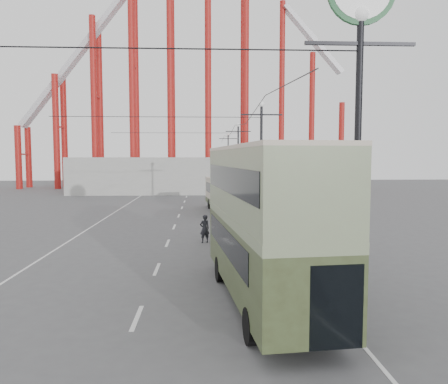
{
  "coord_description": "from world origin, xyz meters",
  "views": [
    {
      "loc": [
        1.1,
        -15.53,
        5.08
      ],
      "look_at": [
        2.35,
        10.22,
        3.0
      ],
      "focal_mm": 35.0,
      "sensor_mm": 36.0,
      "label": 1
    }
  ],
  "objects": [
    {
      "name": "single_decker_green",
      "position": [
        3.97,
        9.06,
        1.56
      ],
      "size": [
        2.89,
        9.88,
        2.76
      ],
      "rotation": [
        0.0,
        0.0,
        -0.07
      ],
      "color": "gray",
      "rests_on": "ground"
    },
    {
      "name": "lamp_post_mid",
      "position": [
        5.6,
        18.0,
        4.68
      ],
      "size": [
        3.2,
        0.44,
        9.32
      ],
      "color": "black",
      "rests_on": "ground"
    },
    {
      "name": "road_markings",
      "position": [
        -0.86,
        19.7,
        0.01
      ],
      "size": [
        12.52,
        120.0,
        0.01
      ],
      "color": "silver",
      "rests_on": "ground"
    },
    {
      "name": "pedestrian",
      "position": [
        1.19,
        10.05,
        0.83
      ],
      "size": [
        0.72,
        0.61,
        1.67
      ],
      "primitive_type": "imported",
      "rotation": [
        0.0,
        0.0,
        3.56
      ],
      "color": "black",
      "rests_on": "ground"
    },
    {
      "name": "fairground_shed",
      "position": [
        -6.0,
        47.0,
        2.5
      ],
      "size": [
        22.0,
        10.0,
        5.0
      ],
      "primitive_type": "cube",
      "color": "#A1A19C",
      "rests_on": "ground"
    },
    {
      "name": "lamp_post_near",
      "position": [
        5.6,
        -3.0,
        7.86
      ],
      "size": [
        3.2,
        0.44,
        10.8
      ],
      "color": "black",
      "rests_on": "ground"
    },
    {
      "name": "double_decker_bus",
      "position": [
        3.2,
        -0.76,
        3.06
      ],
      "size": [
        3.56,
        10.36,
        5.46
      ],
      "rotation": [
        0.0,
        0.0,
        0.1
      ],
      "color": "#353D21",
      "rests_on": "ground"
    },
    {
      "name": "lamp_post_far",
      "position": [
        5.6,
        40.0,
        4.68
      ],
      "size": [
        3.2,
        0.44,
        9.32
      ],
      "color": "black",
      "rests_on": "ground"
    },
    {
      "name": "single_decker_cream",
      "position": [
        3.2,
        24.48,
        1.72
      ],
      "size": [
        3.7,
        10.07,
        3.06
      ],
      "rotation": [
        0.0,
        0.0,
        0.13
      ],
      "color": "#BDAF98",
      "rests_on": "ground"
    },
    {
      "name": "ground",
      "position": [
        0.0,
        0.0,
        0.0
      ],
      "size": [
        160.0,
        160.0,
        0.0
      ],
      "primitive_type": "plane",
      "color": "#4D4D50",
      "rests_on": "ground"
    },
    {
      "name": "lamp_post_distant",
      "position": [
        5.6,
        62.0,
        4.68
      ],
      "size": [
        3.2,
        0.44,
        9.32
      ],
      "color": "black",
      "rests_on": "ground"
    },
    {
      "name": "roller_coaster",
      "position": [
        -2.49,
        56.89,
        22.92
      ],
      "size": [
        52.95,
        5.0,
        55.48
      ],
      "color": "maroon",
      "rests_on": "ground"
    }
  ]
}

